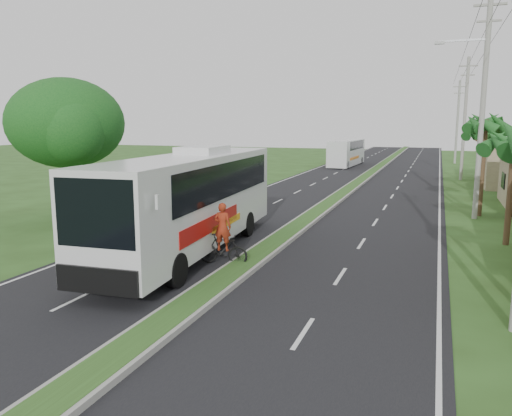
% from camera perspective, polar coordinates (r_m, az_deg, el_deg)
% --- Properties ---
extents(ground, '(180.00, 180.00, 0.00)m').
position_cam_1_polar(ground, '(14.14, -8.74, -12.06)').
color(ground, '#2B471A').
rests_on(ground, ground).
extents(road_asphalt, '(14.00, 160.00, 0.02)m').
position_cam_1_polar(road_asphalt, '(32.54, 8.38, 0.41)').
color(road_asphalt, black).
rests_on(road_asphalt, ground).
extents(median_strip, '(1.20, 160.00, 0.18)m').
position_cam_1_polar(median_strip, '(32.52, 8.38, 0.57)').
color(median_strip, gray).
rests_on(median_strip, ground).
extents(lane_edge_left, '(0.12, 160.00, 0.01)m').
position_cam_1_polar(lane_edge_left, '(34.49, -2.58, 1.01)').
color(lane_edge_left, silver).
rests_on(lane_edge_left, ground).
extents(lane_edge_right, '(0.12, 160.00, 0.01)m').
position_cam_1_polar(lane_edge_right, '(31.90, 20.24, -0.30)').
color(lane_edge_right, silver).
rests_on(lane_edge_right, ground).
extents(palm_verge_c, '(2.40, 2.40, 5.85)m').
position_cam_1_polar(palm_verge_c, '(30.56, 24.79, 8.66)').
color(palm_verge_c, '#473321').
rests_on(palm_verge_c, ground).
extents(palm_verge_d, '(2.40, 2.40, 5.25)m').
position_cam_1_polar(palm_verge_d, '(39.58, 24.44, 7.90)').
color(palm_verge_d, '#473321').
rests_on(palm_verge_d, ground).
extents(shade_tree, '(6.30, 6.00, 7.54)m').
position_cam_1_polar(shade_tree, '(28.37, -21.01, 8.70)').
color(shade_tree, '#473321').
rests_on(shade_tree, ground).
extents(utility_pole_b, '(3.20, 0.28, 12.00)m').
position_cam_1_polar(utility_pole_b, '(29.56, 24.46, 10.88)').
color(utility_pole_b, gray).
rests_on(utility_pole_b, ground).
extents(utility_pole_c, '(1.60, 0.28, 11.00)m').
position_cam_1_polar(utility_pole_c, '(49.52, 22.76, 9.51)').
color(utility_pole_c, gray).
rests_on(utility_pole_c, ground).
extents(utility_pole_d, '(1.60, 0.28, 10.50)m').
position_cam_1_polar(utility_pole_d, '(69.50, 22.03, 9.20)').
color(utility_pole_d, gray).
rests_on(utility_pole_d, ground).
extents(coach_bus_main, '(3.60, 13.30, 4.25)m').
position_cam_1_polar(coach_bus_main, '(20.13, -7.33, 1.41)').
color(coach_bus_main, silver).
rests_on(coach_bus_main, ground).
extents(coach_bus_far, '(2.79, 10.86, 3.14)m').
position_cam_1_polar(coach_bus_far, '(62.18, 10.34, 6.40)').
color(coach_bus_far, silver).
rests_on(coach_bus_far, ground).
extents(motorcyclist, '(1.95, 0.67, 2.35)m').
position_cam_1_polar(motorcyclist, '(18.49, -3.83, -4.01)').
color(motorcyclist, black).
rests_on(motorcyclist, ground).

